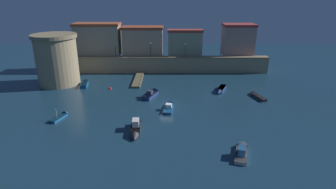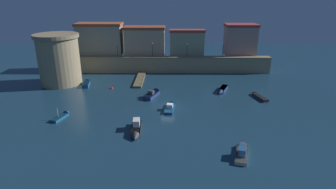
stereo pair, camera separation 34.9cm
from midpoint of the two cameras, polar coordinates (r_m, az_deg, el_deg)
ground_plane at (r=54.41m, az=0.14°, el=-2.38°), size 139.08×139.08×0.00m
quay_wall at (r=76.78m, az=0.31°, el=6.12°), size 54.53×2.39×4.40m
old_town_backdrop at (r=79.26m, az=-2.30°, el=11.01°), size 49.52×5.88×8.66m
fortress_tower at (r=71.10m, az=-21.12°, el=6.72°), size 10.17×10.17×11.79m
pier_dock at (r=70.65m, az=-5.58°, el=3.10°), size 1.94×12.57×0.70m
quay_lamp_0 at (r=77.15m, az=-10.11°, el=9.18°), size 0.32×0.32×3.23m
quay_lamp_1 at (r=75.94m, az=-3.06°, el=9.49°), size 0.32×0.32×3.69m
quay_lamp_2 at (r=75.94m, az=4.04°, el=9.37°), size 0.32×0.32×3.46m
quay_lamp_3 at (r=77.07m, az=11.22°, el=9.26°), size 0.32×0.32×3.60m
moored_boat_0 at (r=53.52m, az=0.69°, el=-2.42°), size 2.30×5.91×1.67m
moored_boat_1 at (r=59.89m, az=-2.79°, el=0.23°), size 3.76×6.29×1.93m
moored_boat_2 at (r=44.64m, az=-6.27°, el=-7.07°), size 1.77×6.14×2.06m
moored_boat_3 at (r=53.04m, az=-20.42°, el=-4.05°), size 2.47×4.68×2.49m
moored_boat_4 at (r=61.86m, az=17.96°, el=-0.28°), size 2.59×5.81×2.68m
moored_boat_5 at (r=69.43m, az=-16.06°, el=2.22°), size 2.07×5.40×1.30m
moored_boat_6 at (r=40.67m, az=15.05°, el=-10.88°), size 3.11×6.11×1.95m
moored_boat_7 at (r=63.30m, az=11.12°, el=0.93°), size 3.35×5.53×1.21m
mooring_buoy_0 at (r=65.49m, az=-11.19°, el=1.19°), size 0.72×0.72×0.72m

